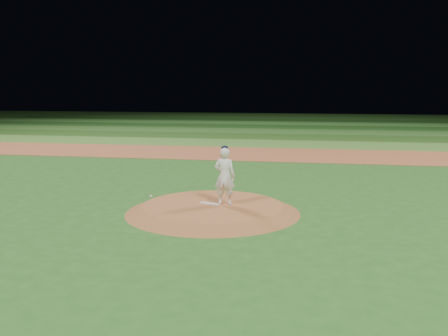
{
  "coord_description": "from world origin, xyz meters",
  "views": [
    {
      "loc": [
        3.09,
        -15.03,
        3.93
      ],
      "look_at": [
        0.0,
        2.0,
        1.1
      ],
      "focal_mm": 40.0,
      "sensor_mm": 36.0,
      "label": 1
    }
  ],
  "objects_px": {
    "pitchers_mound": "(213,208)",
    "rosin_bag": "(151,196)",
    "pitching_rubber": "(210,204)",
    "pitcher_on_mound": "(225,176)"
  },
  "relations": [
    {
      "from": "pitchers_mound",
      "to": "pitcher_on_mound",
      "type": "height_order",
      "value": "pitcher_on_mound"
    },
    {
      "from": "pitchers_mound",
      "to": "rosin_bag",
      "type": "height_order",
      "value": "rosin_bag"
    },
    {
      "from": "pitchers_mound",
      "to": "rosin_bag",
      "type": "distance_m",
      "value": 2.39
    },
    {
      "from": "pitching_rubber",
      "to": "rosin_bag",
      "type": "bearing_deg",
      "value": -175.96
    },
    {
      "from": "rosin_bag",
      "to": "pitcher_on_mound",
      "type": "height_order",
      "value": "pitcher_on_mound"
    },
    {
      "from": "pitching_rubber",
      "to": "pitcher_on_mound",
      "type": "relative_size",
      "value": 0.35
    },
    {
      "from": "pitcher_on_mound",
      "to": "rosin_bag",
      "type": "bearing_deg",
      "value": 166.89
    },
    {
      "from": "pitchers_mound",
      "to": "pitching_rubber",
      "type": "bearing_deg",
      "value": 152.75
    },
    {
      "from": "pitching_rubber",
      "to": "pitcher_on_mound",
      "type": "distance_m",
      "value": 1.03
    },
    {
      "from": "pitching_rubber",
      "to": "rosin_bag",
      "type": "height_order",
      "value": "rosin_bag"
    }
  ]
}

